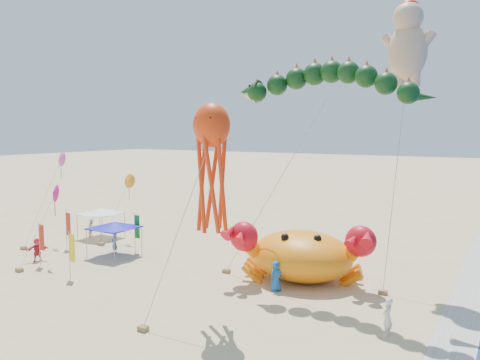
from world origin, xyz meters
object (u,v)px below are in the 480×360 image
crab_inflatable (301,254)px  octopus_kite (212,158)px  dragon_kite (325,89)px  canopy_white (101,211)px  cherub_kite (408,41)px  canopy_blue (114,225)px

crab_inflatable → octopus_kite: octopus_kite is taller
dragon_kite → canopy_white: bearing=171.8°
canopy_white → cherub_kite: bearing=4.6°
crab_inflatable → cherub_kite: (5.41, 4.17, 13.75)m
octopus_kite → canopy_blue: (-13.34, 5.93, -5.99)m
cherub_kite → canopy_white: bearing=-175.4°
crab_inflatable → octopus_kite: bearing=-102.2°
dragon_kite → canopy_blue: dragon_kite is taller
cherub_kite → octopus_kite: (-7.10, -11.99, -7.10)m
crab_inflatable → cherub_kite: size_ratio=0.51×
canopy_blue → dragon_kite: bearing=2.3°
crab_inflatable → canopy_blue: (-15.04, -1.90, 0.66)m
dragon_kite → canopy_blue: 19.58m
dragon_kite → crab_inflatable: bearing=147.2°
crab_inflatable → canopy_white: bearing=174.3°
octopus_kite → canopy_blue: 15.78m
crab_inflatable → dragon_kite: bearing=-32.8°
dragon_kite → canopy_white: dragon_kite is taller
dragon_kite → octopus_kite: bearing=-118.4°
canopy_blue → canopy_white: same height
dragon_kite → octopus_kite: dragon_kite is taller
canopy_blue → crab_inflatable: bearing=7.2°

